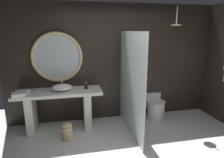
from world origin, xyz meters
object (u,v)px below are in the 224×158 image
at_px(tumbler_cup, 28,91).
at_px(rain_shower_head, 176,23).
at_px(vessel_sink, 62,88).
at_px(soap_dispenser, 86,86).
at_px(folded_hand_towel, 19,95).
at_px(round_wall_mirror, 57,57).
at_px(toilet, 155,107).
at_px(waste_bin, 67,132).

xyz_separation_m(tumbler_cup, rain_shower_head, (3.01, -0.08, 1.29)).
bearing_deg(rain_shower_head, vessel_sink, 176.79).
height_order(soap_dispenser, rain_shower_head, rain_shower_head).
bearing_deg(tumbler_cup, soap_dispenser, 3.79).
bearing_deg(folded_hand_towel, vessel_sink, 14.48).
relative_size(soap_dispenser, round_wall_mirror, 0.13).
height_order(soap_dispenser, round_wall_mirror, round_wall_mirror).
height_order(tumbler_cup, toilet, tumbler_cup).
bearing_deg(rain_shower_head, soap_dispenser, 175.35).
bearing_deg(folded_hand_towel, toilet, 5.42).
bearing_deg(toilet, vessel_sink, -178.05).
xyz_separation_m(soap_dispenser, rain_shower_head, (1.87, -0.15, 1.27)).
bearing_deg(waste_bin, round_wall_mirror, 100.55).
distance_m(tumbler_cup, waste_bin, 1.10).
distance_m(soap_dispenser, toilet, 1.72).
distance_m(round_wall_mirror, rain_shower_head, 2.56).
height_order(rain_shower_head, toilet, rain_shower_head).
bearing_deg(round_wall_mirror, toilet, -5.49).
bearing_deg(toilet, tumbler_cup, -177.35).
bearing_deg(soap_dispenser, rain_shower_head, -4.65).
xyz_separation_m(tumbler_cup, folded_hand_towel, (-0.13, -0.15, -0.01)).
xyz_separation_m(waste_bin, folded_hand_towel, (-0.85, 0.29, 0.70)).
height_order(tumbler_cup, rain_shower_head, rain_shower_head).
bearing_deg(toilet, soap_dispenser, -178.15).
xyz_separation_m(tumbler_cup, toilet, (2.73, 0.13, -0.61)).
bearing_deg(soap_dispenser, waste_bin, -129.39).
xyz_separation_m(vessel_sink, waste_bin, (0.07, -0.49, -0.73)).
xyz_separation_m(round_wall_mirror, waste_bin, (0.14, -0.77, -1.31)).
height_order(vessel_sink, toilet, vessel_sink).
xyz_separation_m(rain_shower_head, toilet, (-0.28, 0.20, -1.90)).
bearing_deg(folded_hand_towel, waste_bin, -18.95).
bearing_deg(rain_shower_head, toilet, 143.64).
height_order(tumbler_cup, soap_dispenser, soap_dispenser).
bearing_deg(waste_bin, tumbler_cup, 148.69).
height_order(round_wall_mirror, rain_shower_head, rain_shower_head).
height_order(tumbler_cup, round_wall_mirror, round_wall_mirror).
height_order(round_wall_mirror, toilet, round_wall_mirror).
distance_m(rain_shower_head, toilet, 1.93).
distance_m(rain_shower_head, folded_hand_towel, 3.40).
xyz_separation_m(vessel_sink, toilet, (2.09, 0.07, -0.63)).
relative_size(round_wall_mirror, folded_hand_towel, 4.41).
distance_m(rain_shower_head, waste_bin, 3.06).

